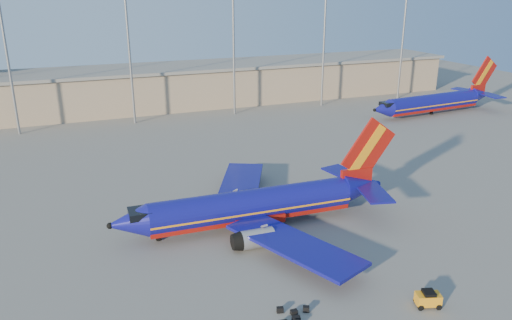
% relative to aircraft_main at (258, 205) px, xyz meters
% --- Properties ---
extents(ground, '(220.00, 220.00, 0.00)m').
position_rel_aircraft_main_xyz_m(ground, '(-0.54, 2.45, -2.31)').
color(ground, slate).
rests_on(ground, ground).
extents(terminal_building, '(122.00, 16.00, 8.50)m').
position_rel_aircraft_main_xyz_m(terminal_building, '(9.46, 60.45, 2.01)').
color(terminal_building, '#9C886C').
rests_on(terminal_building, ground).
extents(light_mast_row, '(101.60, 1.60, 28.65)m').
position_rel_aircraft_main_xyz_m(light_mast_row, '(4.46, 48.45, 15.25)').
color(light_mast_row, gray).
rests_on(light_mast_row, ground).
extents(aircraft_main, '(31.91, 30.68, 10.80)m').
position_rel_aircraft_main_xyz_m(aircraft_main, '(0.00, 0.00, 0.00)').
color(aircraft_main, navy).
rests_on(aircraft_main, ground).
extents(aircraft_second, '(32.12, 12.47, 10.88)m').
position_rel_aircraft_main_xyz_m(aircraft_second, '(51.89, 33.00, 0.19)').
color(aircraft_second, navy).
rests_on(aircraft_second, ground).
extents(baggage_tug, '(2.21, 1.73, 1.39)m').
position_rel_aircraft_main_xyz_m(baggage_tug, '(7.11, -18.57, -1.58)').
color(baggage_tug, orange).
rests_on(baggage_tug, ground).
extents(luggage_pile, '(3.33, 3.03, 0.52)m').
position_rel_aircraft_main_xyz_m(luggage_pile, '(-3.89, -16.24, -2.09)').
color(luggage_pile, black).
rests_on(luggage_pile, ground).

